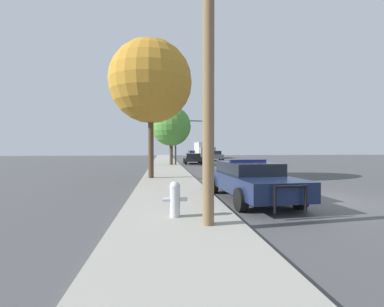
# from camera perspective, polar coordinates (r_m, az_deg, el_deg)

# --- Properties ---
(ground_plane) EXTENTS (110.00, 110.00, 0.00)m
(ground_plane) POSITION_cam_1_polar(r_m,az_deg,el_deg) (10.14, 26.47, -9.32)
(ground_plane) COLOR #474749
(sidewalk_left) EXTENTS (3.00, 110.00, 0.13)m
(sidewalk_left) POSITION_cam_1_polar(r_m,az_deg,el_deg) (8.54, -4.14, -10.74)
(sidewalk_left) COLOR #99968C
(sidewalk_left) RESTS_ON ground_plane
(police_car) EXTENTS (2.32, 5.16, 1.42)m
(police_car) POSITION_cam_1_polar(r_m,az_deg,el_deg) (9.38, 12.68, -5.58)
(police_car) COLOR #141E3D
(police_car) RESTS_ON ground_plane
(fire_hydrant) EXTENTS (0.61, 0.27, 0.88)m
(fire_hydrant) POSITION_cam_1_polar(r_m,az_deg,el_deg) (6.46, -3.81, -9.81)
(fire_hydrant) COLOR #B7BCC1
(fire_hydrant) RESTS_ON sidewalk_left
(utility_pole) EXTENTS (1.40, 0.26, 8.17)m
(utility_pole) POSITION_cam_1_polar(r_m,az_deg,el_deg) (6.20, 3.68, 24.87)
(utility_pole) COLOR brown
(utility_pole) RESTS_ON sidewalk_left
(traffic_light) EXTENTS (3.55, 0.35, 4.66)m
(traffic_light) POSITION_cam_1_polar(r_m,az_deg,el_deg) (26.58, -0.52, 4.70)
(traffic_light) COLOR #424247
(traffic_light) RESTS_ON sidewalk_left
(car_background_distant) EXTENTS (2.24, 4.29, 1.35)m
(car_background_distant) POSITION_cam_1_polar(r_m,az_deg,el_deg) (49.74, 0.15, -0.04)
(car_background_distant) COLOR #474C51
(car_background_distant) RESTS_ON ground_plane
(car_background_oncoming) EXTENTS (2.24, 4.22, 1.43)m
(car_background_oncoming) POSITION_cam_1_polar(r_m,az_deg,el_deg) (36.78, 5.12, -0.45)
(car_background_oncoming) COLOR #474C51
(car_background_oncoming) RESTS_ON ground_plane
(car_background_midblock) EXTENTS (2.11, 3.98, 1.21)m
(car_background_midblock) POSITION_cam_1_polar(r_m,az_deg,el_deg) (29.80, 0.16, -1.03)
(car_background_midblock) COLOR black
(car_background_midblock) RESTS_ON ground_plane
(box_truck) EXTENTS (2.92, 7.31, 2.86)m
(box_truck) POSITION_cam_1_polar(r_m,az_deg,el_deg) (46.52, 2.65, 0.87)
(box_truck) COLOR slate
(box_truck) RESTS_ON ground_plane
(tree_sidewalk_mid) EXTENTS (4.03, 4.03, 5.96)m
(tree_sidewalk_mid) POSITION_cam_1_polar(r_m,az_deg,el_deg) (26.36, -4.66, 6.07)
(tree_sidewalk_mid) COLOR #4C3823
(tree_sidewalk_mid) RESTS_ON sidewalk_left
(tree_sidewalk_near) EXTENTS (4.68, 4.68, 7.80)m
(tree_sidewalk_near) POSITION_cam_1_polar(r_m,az_deg,el_deg) (15.26, -9.16, 15.43)
(tree_sidewalk_near) COLOR #4C3823
(tree_sidewalk_near) RESTS_ON sidewalk_left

